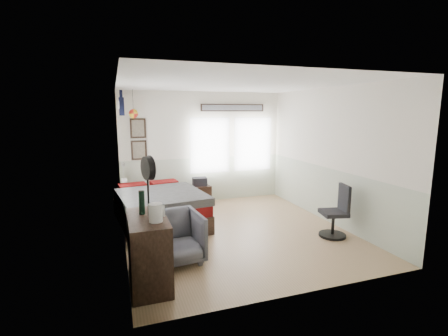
{
  "coord_description": "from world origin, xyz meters",
  "views": [
    {
      "loc": [
        -2.09,
        -5.43,
        2.22
      ],
      "look_at": [
        -0.1,
        0.4,
        1.15
      ],
      "focal_mm": 26.0,
      "sensor_mm": 36.0,
      "label": 1
    }
  ],
  "objects": [
    {
      "name": "ground_plane",
      "position": [
        0.0,
        0.0,
        -0.01
      ],
      "size": [
        4.0,
        4.5,
        0.01
      ],
      "primitive_type": "cube",
      "color": "#9A7952"
    },
    {
      "name": "room_shell",
      "position": [
        -0.08,
        0.19,
        1.61
      ],
      "size": [
        4.02,
        4.52,
        2.71
      ],
      "color": "silver",
      "rests_on": "ground_plane"
    },
    {
      "name": "wall_decor",
      "position": [
        -1.1,
        1.96,
        2.1
      ],
      "size": [
        3.55,
        1.32,
        1.44
      ],
      "color": "black",
      "rests_on": "room_shell"
    },
    {
      "name": "bed",
      "position": [
        -1.3,
        0.9,
        0.33
      ],
      "size": [
        1.74,
        2.29,
        0.68
      ],
      "rotation": [
        0.0,
        0.0,
        0.13
      ],
      "color": "black",
      "rests_on": "ground_plane"
    },
    {
      "name": "dresser",
      "position": [
        -1.74,
        -1.39,
        0.45
      ],
      "size": [
        0.48,
        1.0,
        0.9
      ],
      "primitive_type": "cube",
      "color": "black",
      "rests_on": "ground_plane"
    },
    {
      "name": "armchair",
      "position": [
        -1.32,
        -0.86,
        0.37
      ],
      "size": [
        0.87,
        0.89,
        0.75
      ],
      "primitive_type": "imported",
      "rotation": [
        0.0,
        0.0,
        0.09
      ],
      "color": "#53555E",
      "rests_on": "ground_plane"
    },
    {
      "name": "nightstand",
      "position": [
        -0.19,
        1.95,
        0.23
      ],
      "size": [
        0.51,
        0.43,
        0.47
      ],
      "primitive_type": "cube",
      "rotation": [
        0.0,
        0.0,
        0.13
      ],
      "color": "black",
      "rests_on": "ground_plane"
    },
    {
      "name": "task_chair",
      "position": [
        1.61,
        -0.81,
        0.39
      ],
      "size": [
        0.5,
        0.5,
        0.95
      ],
      "rotation": [
        0.0,
        0.0,
        -0.22
      ],
      "color": "black",
      "rests_on": "ground_plane"
    },
    {
      "name": "kettle",
      "position": [
        -1.65,
        -1.59,
        1.01
      ],
      "size": [
        0.2,
        0.17,
        0.22
      ],
      "rotation": [
        0.0,
        0.0,
        0.06
      ],
      "color": "silver",
      "rests_on": "dresser"
    },
    {
      "name": "bottle",
      "position": [
        -1.79,
        -1.23,
        1.06
      ],
      "size": [
        0.08,
        0.08,
        0.31
      ],
      "primitive_type": "cylinder",
      "color": "black",
      "rests_on": "dresser"
    },
    {
      "name": "stand_fan",
      "position": [
        -1.7,
        -1.3,
        1.5
      ],
      "size": [
        0.17,
        0.31,
        0.78
      ],
      "rotation": [
        0.0,
        0.0,
        0.3
      ],
      "color": "black",
      "rests_on": "dresser"
    },
    {
      "name": "black_bag",
      "position": [
        -0.19,
        1.95,
        0.57
      ],
      "size": [
        0.35,
        0.24,
        0.2
      ],
      "primitive_type": "cube",
      "rotation": [
        0.0,
        0.0,
        -0.09
      ],
      "color": "black",
      "rests_on": "nightstand"
    }
  ]
}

